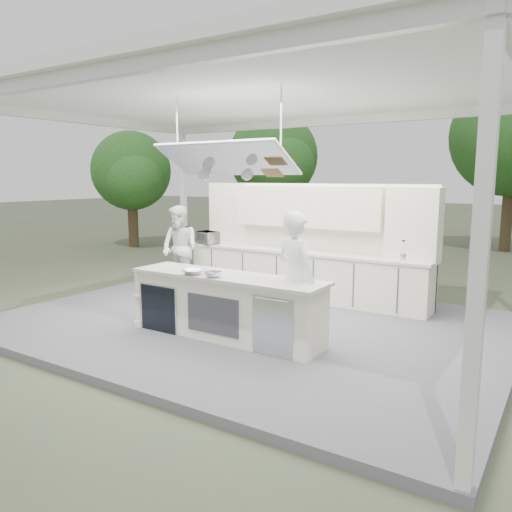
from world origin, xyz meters
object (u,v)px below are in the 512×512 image
Objects in this scene: demo_island at (226,306)px; back_counter at (302,274)px; head_chef at (296,280)px; sous_chef at (180,248)px.

back_counter is (-0.18, 2.81, 0.00)m from demo_island.
head_chef is at bearing 11.28° from demo_island.
demo_island is 1.62× the size of head_chef.
head_chef is (1.24, -2.60, 0.48)m from back_counter.
head_chef is 1.07× the size of sous_chef.
back_counter is 2.65× the size of head_chef.
back_counter is 2.65m from sous_chef.
head_chef is 4.17m from sous_chef.
head_chef is at bearing -64.52° from back_counter.
demo_island is at bearing -86.37° from back_counter.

